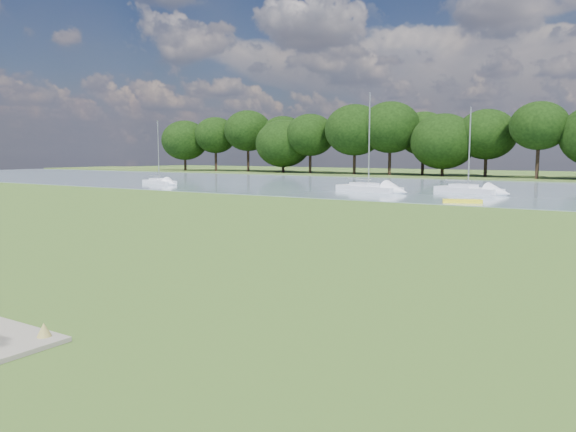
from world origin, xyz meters
The scene contains 8 objects.
ground centered at (0.00, 0.00, 0.00)m, with size 220.00×220.00×0.00m, color #525F24.
river centered at (0.00, 42.00, 0.00)m, with size 220.00×40.00×0.10m, color slate.
far_bank centered at (0.00, 72.00, 0.00)m, with size 220.00×20.00×0.40m, color #4C6626.
kayak centered at (0.07, 24.00, 0.20)m, with size 2.92×0.68×0.29m, color yellow.
tree_line centered at (-4.55, 68.00, 6.88)m, with size 132.53×9.60×11.61m.
sailboat_0 centered at (-2.63, 35.31, 0.53)m, with size 7.08×4.49×8.18m.
sailboat_2 centered at (-11.69, 32.24, 0.54)m, with size 7.84×4.70×9.76m.
sailboat_5 centered at (-38.91, 30.14, 0.46)m, with size 5.94×3.04×7.71m.
Camera 1 is at (12.08, -19.52, 3.94)m, focal length 35.00 mm.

